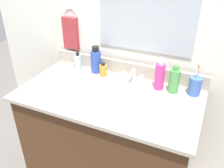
{
  "coord_description": "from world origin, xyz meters",
  "views": [
    {
      "loc": [
        0.51,
        -1.07,
        1.48
      ],
      "look_at": [
        0.02,
        0.0,
        0.81
      ],
      "focal_mm": 38.66,
      "sensor_mm": 36.0,
      "label": 1
    }
  ],
  "objects_px": {
    "hand_towel": "(71,33)",
    "bottle_shampoo_blue": "(96,61)",
    "cup_blue_plastic": "(195,85)",
    "bottle_oil_amber": "(103,70)",
    "soap_bar": "(69,65)",
    "faucet": "(133,77)",
    "bottle_soap_pink": "(160,76)",
    "bottle_toner_green": "(174,80)",
    "bottle_gel_clear": "(78,62)"
  },
  "relations": [
    {
      "from": "bottle_shampoo_blue",
      "to": "bottle_soap_pink",
      "type": "bearing_deg",
      "value": -5.47
    },
    {
      "from": "hand_towel",
      "to": "bottle_soap_pink",
      "type": "bearing_deg",
      "value": -9.73
    },
    {
      "from": "cup_blue_plastic",
      "to": "soap_bar",
      "type": "distance_m",
      "value": 0.86
    },
    {
      "from": "bottle_shampoo_blue",
      "to": "bottle_soap_pink",
      "type": "height_order",
      "value": "bottle_soap_pink"
    },
    {
      "from": "faucet",
      "to": "bottle_gel_clear",
      "type": "xyz_separation_m",
      "value": [
        -0.41,
        0.01,
        0.02
      ]
    },
    {
      "from": "bottle_shampoo_blue",
      "to": "cup_blue_plastic",
      "type": "relative_size",
      "value": 0.93
    },
    {
      "from": "bottle_toner_green",
      "to": "soap_bar",
      "type": "distance_m",
      "value": 0.74
    },
    {
      "from": "cup_blue_plastic",
      "to": "bottle_soap_pink",
      "type": "bearing_deg",
      "value": -174.62
    },
    {
      "from": "cup_blue_plastic",
      "to": "soap_bar",
      "type": "height_order",
      "value": "cup_blue_plastic"
    },
    {
      "from": "bottle_toner_green",
      "to": "hand_towel",
      "type": "bearing_deg",
      "value": 171.16
    },
    {
      "from": "faucet",
      "to": "bottle_toner_green",
      "type": "height_order",
      "value": "bottle_toner_green"
    },
    {
      "from": "bottle_shampoo_blue",
      "to": "bottle_soap_pink",
      "type": "xyz_separation_m",
      "value": [
        0.44,
        -0.04,
        0.0
      ]
    },
    {
      "from": "bottle_toner_green",
      "to": "bottle_gel_clear",
      "type": "height_order",
      "value": "bottle_toner_green"
    },
    {
      "from": "bottle_oil_amber",
      "to": "bottle_gel_clear",
      "type": "height_order",
      "value": "bottle_gel_clear"
    },
    {
      "from": "bottle_shampoo_blue",
      "to": "soap_bar",
      "type": "xyz_separation_m",
      "value": [
        -0.21,
        -0.01,
        -0.07
      ]
    },
    {
      "from": "cup_blue_plastic",
      "to": "bottle_oil_amber",
      "type": "bearing_deg",
      "value": -179.16
    },
    {
      "from": "bottle_shampoo_blue",
      "to": "cup_blue_plastic",
      "type": "xyz_separation_m",
      "value": [
        0.65,
        -0.02,
        -0.02
      ]
    },
    {
      "from": "faucet",
      "to": "cup_blue_plastic",
      "type": "bearing_deg",
      "value": 0.18
    },
    {
      "from": "faucet",
      "to": "bottle_toner_green",
      "type": "relative_size",
      "value": 0.94
    },
    {
      "from": "bottle_shampoo_blue",
      "to": "bottle_oil_amber",
      "type": "xyz_separation_m",
      "value": [
        0.07,
        -0.03,
        -0.04
      ]
    },
    {
      "from": "bottle_gel_clear",
      "to": "bottle_shampoo_blue",
      "type": "bearing_deg",
      "value": 4.53
    },
    {
      "from": "bottle_oil_amber",
      "to": "bottle_toner_green",
      "type": "bearing_deg",
      "value": -1.65
    },
    {
      "from": "bottle_oil_amber",
      "to": "bottle_gel_clear",
      "type": "relative_size",
      "value": 0.75
    },
    {
      "from": "faucet",
      "to": "soap_bar",
      "type": "distance_m",
      "value": 0.48
    },
    {
      "from": "hand_towel",
      "to": "soap_bar",
      "type": "height_order",
      "value": "hand_towel"
    },
    {
      "from": "hand_towel",
      "to": "bottle_toner_green",
      "type": "distance_m",
      "value": 0.79
    },
    {
      "from": "hand_towel",
      "to": "cup_blue_plastic",
      "type": "xyz_separation_m",
      "value": [
        0.88,
        -0.1,
        -0.16
      ]
    },
    {
      "from": "bottle_oil_amber",
      "to": "soap_bar",
      "type": "xyz_separation_m",
      "value": [
        -0.28,
        0.02,
        -0.03
      ]
    },
    {
      "from": "faucet",
      "to": "soap_bar",
      "type": "xyz_separation_m",
      "value": [
        -0.48,
        0.01,
        -0.02
      ]
    },
    {
      "from": "hand_towel",
      "to": "bottle_oil_amber",
      "type": "height_order",
      "value": "hand_towel"
    },
    {
      "from": "cup_blue_plastic",
      "to": "bottle_shampoo_blue",
      "type": "bearing_deg",
      "value": 177.93
    },
    {
      "from": "hand_towel",
      "to": "soap_bar",
      "type": "xyz_separation_m",
      "value": [
        0.02,
        -0.09,
        -0.21
      ]
    },
    {
      "from": "faucet",
      "to": "bottle_soap_pink",
      "type": "height_order",
      "value": "bottle_soap_pink"
    },
    {
      "from": "bottle_toner_green",
      "to": "bottle_gel_clear",
      "type": "bearing_deg",
      "value": 177.02
    },
    {
      "from": "bottle_gel_clear",
      "to": "soap_bar",
      "type": "bearing_deg",
      "value": -179.15
    },
    {
      "from": "bottle_soap_pink",
      "to": "cup_blue_plastic",
      "type": "height_order",
      "value": "bottle_soap_pink"
    },
    {
      "from": "bottle_gel_clear",
      "to": "bottle_soap_pink",
      "type": "relative_size",
      "value": 0.61
    },
    {
      "from": "bottle_soap_pink",
      "to": "soap_bar",
      "type": "relative_size",
      "value": 3.09
    },
    {
      "from": "faucet",
      "to": "soap_bar",
      "type": "relative_size",
      "value": 2.5
    },
    {
      "from": "bottle_gel_clear",
      "to": "soap_bar",
      "type": "height_order",
      "value": "bottle_gel_clear"
    },
    {
      "from": "cup_blue_plastic",
      "to": "bottle_toner_green",
      "type": "bearing_deg",
      "value": -169.32
    },
    {
      "from": "bottle_soap_pink",
      "to": "soap_bar",
      "type": "bearing_deg",
      "value": 177.3
    },
    {
      "from": "bottle_toner_green",
      "to": "bottle_oil_amber",
      "type": "height_order",
      "value": "bottle_toner_green"
    },
    {
      "from": "hand_towel",
      "to": "bottle_shampoo_blue",
      "type": "distance_m",
      "value": 0.28
    },
    {
      "from": "bottle_shampoo_blue",
      "to": "bottle_oil_amber",
      "type": "distance_m",
      "value": 0.09
    },
    {
      "from": "hand_towel",
      "to": "bottle_shampoo_blue",
      "type": "xyz_separation_m",
      "value": [
        0.23,
        -0.07,
        -0.14
      ]
    },
    {
      "from": "bottle_gel_clear",
      "to": "cup_blue_plastic",
      "type": "xyz_separation_m",
      "value": [
        0.78,
        -0.01,
        0.0
      ]
    },
    {
      "from": "hand_towel",
      "to": "cup_blue_plastic",
      "type": "relative_size",
      "value": 1.12
    },
    {
      "from": "hand_towel",
      "to": "bottle_soap_pink",
      "type": "distance_m",
      "value": 0.7
    },
    {
      "from": "bottle_toner_green",
      "to": "cup_blue_plastic",
      "type": "height_order",
      "value": "cup_blue_plastic"
    }
  ]
}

